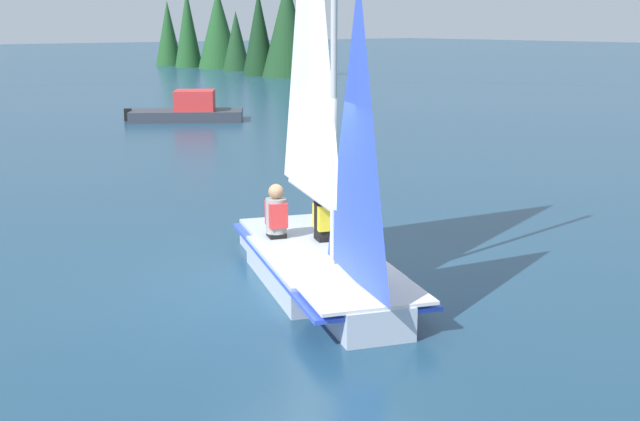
# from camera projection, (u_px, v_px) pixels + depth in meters

# --- Properties ---
(ground_plane) EXTENTS (260.00, 260.00, 0.00)m
(ground_plane) POSITION_uv_depth(u_px,v_px,m) (320.00, 283.00, 10.69)
(ground_plane) COLOR navy
(sailboat_main) EXTENTS (4.66, 2.97, 5.97)m
(sailboat_main) POSITION_uv_depth(u_px,v_px,m) (320.00, 222.00, 10.50)
(sailboat_main) COLOR #B2BCCC
(sailboat_main) RESTS_ON ground_plane
(sailor_helm) EXTENTS (0.41, 0.39, 1.16)m
(sailor_helm) POSITION_uv_depth(u_px,v_px,m) (325.00, 223.00, 11.27)
(sailor_helm) COLOR black
(sailor_helm) RESTS_ON ground_plane
(sailor_crew) EXTENTS (0.41, 0.39, 1.16)m
(sailor_crew) POSITION_uv_depth(u_px,v_px,m) (276.00, 221.00, 11.42)
(sailor_crew) COLOR black
(sailor_crew) RESTS_ON ground_plane
(motorboat_distant) EXTENTS (3.64, 4.19, 1.07)m
(motorboat_distant) POSITION_uv_depth(u_px,v_px,m) (189.00, 110.00, 28.45)
(motorboat_distant) COLOR #333842
(motorboat_distant) RESTS_ON ground_plane
(treeline_shore) EXTENTS (20.44, 5.30, 6.24)m
(treeline_shore) POSITION_uv_depth(u_px,v_px,m) (232.00, 30.00, 57.55)
(treeline_shore) COLOR #193D1E
(treeline_shore) RESTS_ON ground_plane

